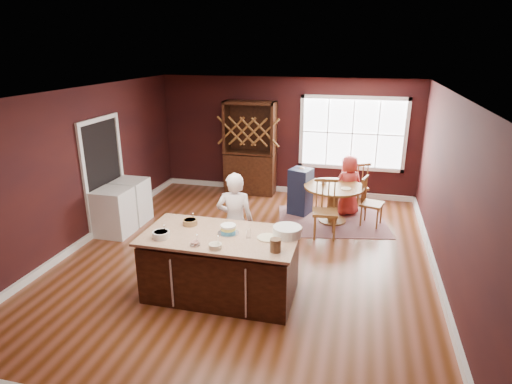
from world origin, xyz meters
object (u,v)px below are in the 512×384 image
dining_table (334,196)px  chair_north (355,185)px  seated_woman (348,185)px  hutch (250,148)px  layer_cake (228,229)px  chair_south (325,210)px  baker (235,221)px  dryer (132,201)px  toddler (299,175)px  high_chair (300,190)px  washer (114,212)px  chair_east (372,202)px  kitchen_island (221,266)px

dining_table → chair_north: size_ratio=1.09×
seated_woman → hutch: 2.52m
seated_woman → layer_cake: bearing=36.3°
hutch → chair_south: bearing=-47.2°
dining_table → chair_north: 0.94m
seated_woman → hutch: hutch is taller
baker → hutch: bearing=-87.3°
chair_south → dryer: bearing=176.0°
layer_cake → toddler: (0.48, 3.34, -0.17)m
chair_south → dryer: 3.81m
layer_cake → chair_north: size_ratio=0.28×
toddler → hutch: hutch is taller
chair_north → chair_south: bearing=46.5°
high_chair → washer: size_ratio=1.16×
chair_east → washer: chair_east is taller
layer_cake → chair_east: layer_cake is taller
dining_table → layer_cake: size_ratio=3.95×
high_chair → toddler: 0.31m
chair_north → hutch: 2.57m
chair_south → washer: chair_south is taller
washer → toddler: bearing=31.7°
layer_cake → chair_north: chair_north is taller
kitchen_island → hutch: size_ratio=0.98×
high_chair → toddler: size_ratio=3.90×
chair_north → washer: size_ratio=1.23×
toddler → chair_north: bearing=23.6°
kitchen_island → seated_woman: 3.89m
layer_cake → hutch: (-0.83, 4.33, 0.11)m
baker → chair_south: baker is taller
chair_north → washer: bearing=2.9°
dining_table → hutch: hutch is taller
chair_south → seated_woman: seated_woman is taller
baker → seated_woman: size_ratio=1.25×
kitchen_island → toddler: bearing=80.4°
chair_north → high_chair: size_ratio=1.06×
high_chair → washer: (-3.20, -1.88, -0.07)m
toddler → washer: toddler is taller
baker → hutch: hutch is taller
high_chair → dining_table: bearing=-4.0°
seated_woman → dining_table: bearing=31.3°
kitchen_island → hutch: hutch is taller
kitchen_island → washer: (-2.57, 1.46, -0.00)m
baker → chair_east: (2.10, 2.26, -0.30)m
toddler → washer: 3.72m
kitchen_island → chair_north: bearing=66.2°
high_chair → washer: high_chair is taller
baker → toddler: bearing=-111.4°
chair_east → chair_north: (-0.35, 0.86, 0.05)m
chair_north → hutch: bearing=-38.1°
chair_east → hutch: size_ratio=0.45×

